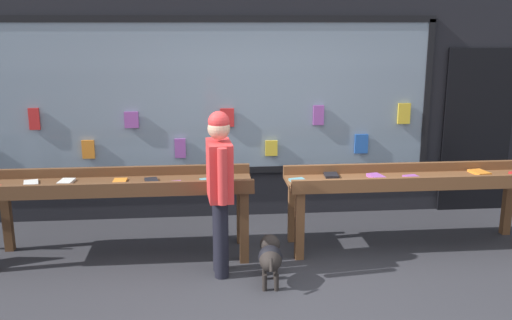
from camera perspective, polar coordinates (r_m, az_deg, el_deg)
ground_plane at (r=5.27m, az=2.77°, el=-13.69°), size 40.00×40.00×0.00m
shopfront_facade at (r=7.09m, az=0.11°, el=7.26°), size 8.58×0.29×3.28m
display_table_left at (r=6.04m, az=-13.34°, el=-2.98°), size 2.72×0.71×0.89m
display_table_right at (r=6.39m, az=15.25°, el=-2.39°), size 2.72×0.67×0.87m
person_browsing at (r=5.42m, az=-3.65°, el=-2.22°), size 0.25×0.65×1.62m
small_dog at (r=5.44m, az=1.44°, el=-9.57°), size 0.25×0.61×0.41m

